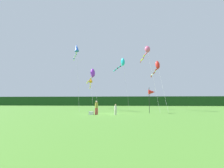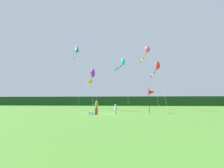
{
  "view_description": "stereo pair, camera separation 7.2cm",
  "coord_description": "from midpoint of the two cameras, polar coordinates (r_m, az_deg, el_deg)",
  "views": [
    {
      "loc": [
        3.24,
        -24.65,
        1.65
      ],
      "look_at": [
        0.0,
        6.0,
        4.39
      ],
      "focal_mm": 30.92,
      "sensor_mm": 36.0,
      "label": 1
    },
    {
      "loc": [
        3.31,
        -24.65,
        1.65
      ],
      "look_at": [
        0.0,
        6.0,
        4.39
      ],
      "focal_mm": 30.92,
      "sensor_mm": 36.0,
      "label": 2
    }
  ],
  "objects": [
    {
      "name": "kite_purple",
      "position": [
        34.47,
        -5.9,
        2.98
      ],
      "size": [
        3.51,
        6.26,
        7.51
      ],
      "color": "#B2B2B2",
      "rests_on": "ground"
    },
    {
      "name": "distant_treeline",
      "position": [
        69.73,
        3.35,
        -5.08
      ],
      "size": [
        108.0,
        2.63,
        3.3
      ],
      "primitive_type": "cube",
      "color": "#193D19",
      "rests_on": "ground"
    },
    {
      "name": "cooler_box",
      "position": [
        23.7,
        -6.28,
        -8.56
      ],
      "size": [
        0.56,
        0.41,
        0.4
      ],
      "primitive_type": "cube",
      "color": "silver",
      "rests_on": "ground"
    },
    {
      "name": "kite_orange",
      "position": [
        43.48,
        -6.43,
        0.97
      ],
      "size": [
        2.95,
        9.07,
        7.23
      ],
      "color": "#B2B2B2",
      "rests_on": "ground"
    },
    {
      "name": "kite_cyan",
      "position": [
        40.19,
        3.0,
        6.32
      ],
      "size": [
        3.65,
        5.13,
        10.59
      ],
      "color": "#B2B2B2",
      "rests_on": "ground"
    },
    {
      "name": "banner_flag_pole",
      "position": [
        26.91,
        11.56,
        -2.42
      ],
      "size": [
        0.9,
        0.7,
        3.51
      ],
      "color": "black",
      "rests_on": "ground"
    },
    {
      "name": "person_adult",
      "position": [
        23.79,
        -4.69,
        -6.75
      ],
      "size": [
        0.37,
        0.37,
        1.69
      ],
      "color": "#B23338",
      "rests_on": "ground"
    },
    {
      "name": "ground_plane",
      "position": [
        24.92,
        -1.55,
        -8.87
      ],
      "size": [
        120.0,
        120.0,
        0.0
      ],
      "primitive_type": "plane",
      "color": "#4C842D"
    },
    {
      "name": "kite_red",
      "position": [
        35.6,
        13.08,
        5.06
      ],
      "size": [
        1.76,
        8.42,
        8.9
      ],
      "color": "#B2B2B2",
      "rests_on": "ground"
    },
    {
      "name": "kite_blue",
      "position": [
        33.88,
        -10.54,
        10.04
      ],
      "size": [
        2.83,
        5.62,
        11.33
      ],
      "color": "#B2B2B2",
      "rests_on": "ground"
    },
    {
      "name": "kite_rainbow",
      "position": [
        34.43,
        10.17,
        9.65
      ],
      "size": [
        2.42,
        9.04,
        11.23
      ],
      "color": "#B2B2B2",
      "rests_on": "ground"
    },
    {
      "name": "person_child",
      "position": [
        23.54,
        0.98,
        -7.35
      ],
      "size": [
        0.28,
        0.28,
        1.28
      ],
      "color": "silver",
      "rests_on": "ground"
    }
  ]
}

